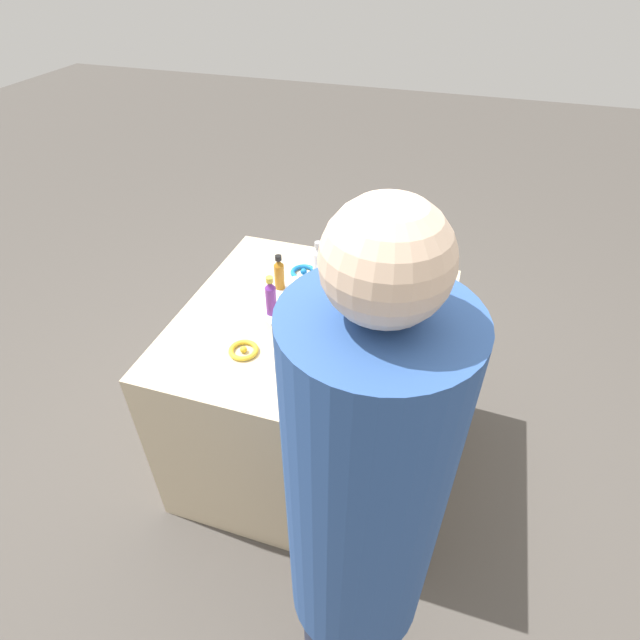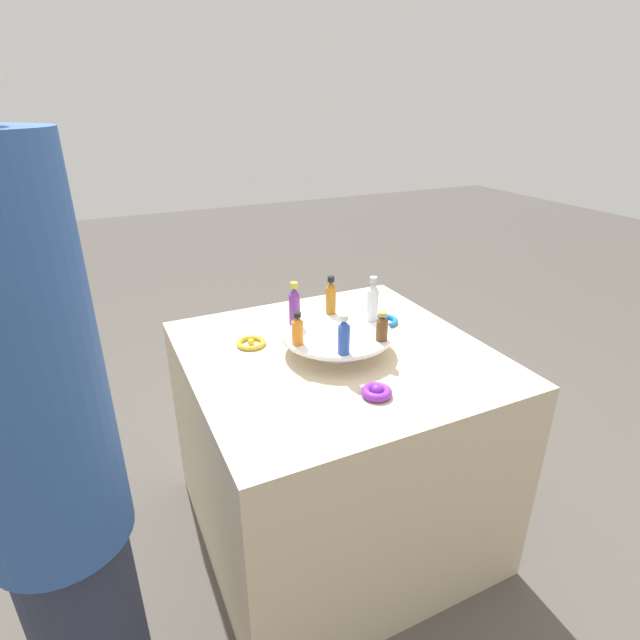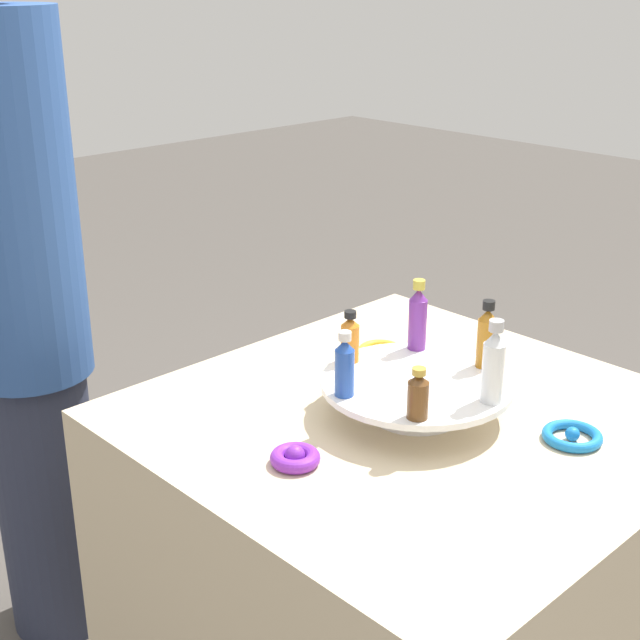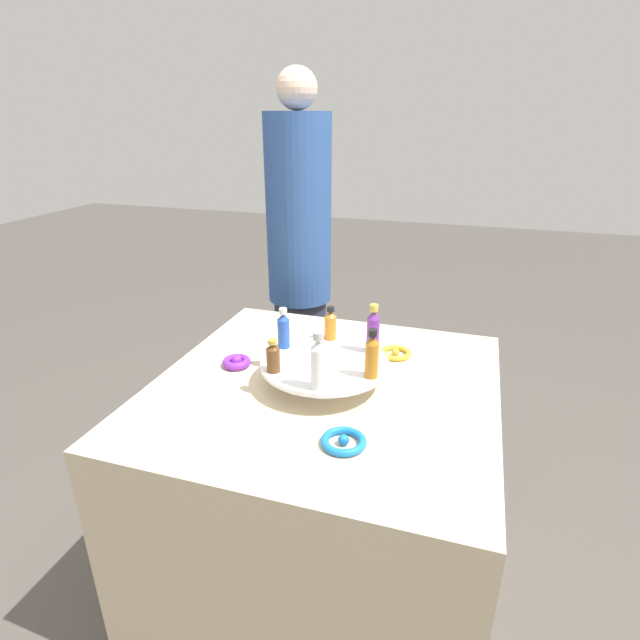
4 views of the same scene
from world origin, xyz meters
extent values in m
plane|color=#4C4742|center=(0.00, 0.00, 0.00)|extent=(12.00, 12.00, 0.00)
cube|color=beige|center=(0.00, 0.00, 0.37)|extent=(0.93, 0.93, 0.73)
cylinder|color=white|center=(0.00, 0.00, 0.74)|extent=(0.17, 0.17, 0.01)
cylinder|color=white|center=(0.00, 0.00, 0.77)|extent=(0.09, 0.09, 0.05)
cylinder|color=white|center=(0.00, 0.00, 0.80)|extent=(0.35, 0.35, 0.01)
cylinder|color=#702D93|center=(-0.10, 0.11, 0.85)|extent=(0.04, 0.04, 0.10)
cone|color=#702D93|center=(-0.10, 0.11, 0.92)|extent=(0.03, 0.03, 0.02)
cylinder|color=gold|center=(-0.10, 0.11, 0.94)|extent=(0.02, 0.02, 0.02)
cylinder|color=orange|center=(-0.14, -0.03, 0.84)|extent=(0.04, 0.04, 0.07)
cone|color=orange|center=(-0.14, -0.03, 0.88)|extent=(0.03, 0.03, 0.02)
cylinder|color=black|center=(-0.14, -0.03, 0.90)|extent=(0.02, 0.02, 0.01)
cylinder|color=#234CAD|center=(-0.05, -0.14, 0.85)|extent=(0.03, 0.03, 0.09)
cone|color=#234CAD|center=(-0.05, -0.14, 0.90)|extent=(0.03, 0.03, 0.02)
cylinder|color=silver|center=(-0.05, -0.14, 0.92)|extent=(0.02, 0.02, 0.02)
cylinder|color=brown|center=(0.10, -0.11, 0.84)|extent=(0.04, 0.04, 0.06)
cone|color=brown|center=(0.10, -0.11, 0.88)|extent=(0.03, 0.03, 0.01)
cylinder|color=#B79338|center=(0.10, -0.11, 0.89)|extent=(0.02, 0.02, 0.01)
cylinder|color=silver|center=(0.14, 0.03, 0.86)|extent=(0.04, 0.04, 0.11)
cone|color=silver|center=(0.14, 0.03, 0.92)|extent=(0.04, 0.04, 0.02)
cylinder|color=#B2B2B7|center=(0.14, 0.03, 0.94)|extent=(0.02, 0.02, 0.02)
cylinder|color=#AD6B19|center=(0.05, 0.14, 0.85)|extent=(0.03, 0.03, 0.09)
cone|color=#AD6B19|center=(0.05, 0.14, 0.91)|extent=(0.03, 0.03, 0.02)
cylinder|color=black|center=(0.05, 0.14, 0.93)|extent=(0.02, 0.02, 0.02)
torus|color=blue|center=(0.25, 0.12, 0.74)|extent=(0.10, 0.10, 0.02)
sphere|color=blue|center=(0.25, 0.12, 0.75)|extent=(0.03, 0.03, 0.03)
torus|color=gold|center=(-0.23, 0.16, 0.74)|extent=(0.10, 0.10, 0.02)
sphere|color=gold|center=(-0.23, 0.16, 0.75)|extent=(0.02, 0.02, 0.02)
torus|color=purple|center=(-0.02, -0.28, 0.75)|extent=(0.08, 0.08, 0.02)
sphere|color=purple|center=(-0.02, -0.28, 0.75)|extent=(0.03, 0.03, 0.03)
cylinder|color=#282D42|center=(-0.80, -0.36, 0.34)|extent=(0.23, 0.23, 0.67)
cylinder|color=#2D5193|center=(-0.80, -0.36, 1.05)|extent=(0.27, 0.27, 0.77)
sphere|color=beige|center=(-0.80, -0.36, 1.52)|extent=(0.16, 0.16, 0.16)
camera|label=1|loc=(-1.28, -0.43, 1.82)|focal=28.00mm
camera|label=2|loc=(-0.65, -1.25, 1.47)|focal=28.00mm
camera|label=3|loc=(0.93, -1.14, 1.50)|focal=50.00mm
camera|label=4|loc=(1.16, 0.35, 1.42)|focal=28.00mm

